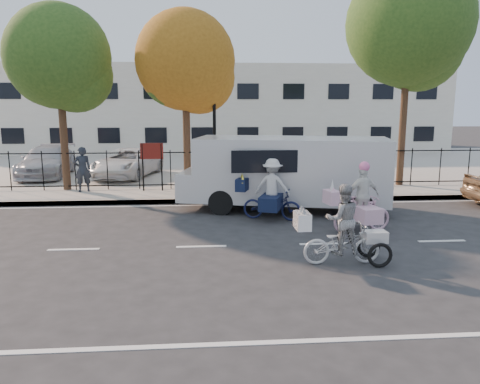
{
  "coord_description": "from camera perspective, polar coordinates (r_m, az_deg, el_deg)",
  "views": [
    {
      "loc": [
        0.1,
        -10.84,
        3.37
      ],
      "look_at": [
        1.03,
        1.2,
        1.1
      ],
      "focal_mm": 35.0,
      "sensor_mm": 36.0,
      "label": 1
    }
  ],
  "objects": [
    {
      "name": "ground",
      "position": [
        11.35,
        -4.74,
        -6.66
      ],
      "size": [
        120.0,
        120.0,
        0.0
      ],
      "primitive_type": "plane",
      "color": "#333334"
    },
    {
      "name": "road_markings",
      "position": [
        11.35,
        -4.74,
        -6.64
      ],
      "size": [
        60.0,
        9.52,
        0.01
      ],
      "primitive_type": null,
      "color": "silver",
      "rests_on": "ground"
    },
    {
      "name": "curb",
      "position": [
        16.22,
        -4.67,
        -1.11
      ],
      "size": [
        60.0,
        0.1,
        0.15
      ],
      "primitive_type": "cube",
      "color": "#A8A399",
      "rests_on": "ground"
    },
    {
      "name": "sidewalk",
      "position": [
        17.25,
        -4.66,
        -0.4
      ],
      "size": [
        60.0,
        2.2,
        0.15
      ],
      "primitive_type": "cube",
      "color": "#A8A399",
      "rests_on": "ground"
    },
    {
      "name": "parking_lot",
      "position": [
        26.05,
        -4.6,
        3.33
      ],
      "size": [
        60.0,
        15.6,
        0.15
      ],
      "primitive_type": "cube",
      "color": "#A8A399",
      "rests_on": "ground"
    },
    {
      "name": "iron_fence",
      "position": [
        18.21,
        -4.69,
        2.81
      ],
      "size": [
        58.0,
        0.06,
        1.5
      ],
      "primitive_type": null,
      "color": "black",
      "rests_on": "sidewalk"
    },
    {
      "name": "building",
      "position": [
        35.84,
        -4.64,
        10.01
      ],
      "size": [
        34.0,
        10.0,
        6.0
      ],
      "primitive_type": "cube",
      "color": "silver",
      "rests_on": "ground"
    },
    {
      "name": "lamppost",
      "position": [
        17.64,
        -3.16,
        9.79
      ],
      "size": [
        0.36,
        0.36,
        4.33
      ],
      "color": "black",
      "rests_on": "sidewalk"
    },
    {
      "name": "street_sign",
      "position": [
        17.85,
        -10.68,
        4.18
      ],
      "size": [
        0.85,
        0.06,
        1.8
      ],
      "color": "black",
      "rests_on": "sidewalk"
    },
    {
      "name": "zebra_trike",
      "position": [
        10.21,
        12.37,
        -4.94
      ],
      "size": [
        2.01,
        0.76,
        1.73
      ],
      "rotation": [
        0.0,
        0.0,
        1.58
      ],
      "color": "silver",
      "rests_on": "ground"
    },
    {
      "name": "unicorn_bike",
      "position": [
        12.83,
        14.57,
        -1.7
      ],
      "size": [
        1.92,
        1.36,
        1.9
      ],
      "rotation": [
        0.0,
        0.0,
        1.74
      ],
      "color": "#D9A5BC",
      "rests_on": "ground"
    },
    {
      "name": "bull_bike",
      "position": [
        13.79,
        3.83,
        -0.43
      ],
      "size": [
        2.02,
        1.43,
        1.82
      ],
      "rotation": [
        0.0,
        0.0,
        1.22
      ],
      "color": "#111538",
      "rests_on": "ground"
    },
    {
      "name": "white_van",
      "position": [
        15.02,
        5.82,
        2.62
      ],
      "size": [
        6.95,
        3.49,
        2.33
      ],
      "rotation": [
        0.0,
        0.0,
        -0.22
      ],
      "color": "silver",
      "rests_on": "ground"
    },
    {
      "name": "pedestrian",
      "position": [
        18.36,
        -18.64,
        2.63
      ],
      "size": [
        0.72,
        0.6,
        1.68
      ],
      "primitive_type": "imported",
      "rotation": [
        0.0,
        0.0,
        3.51
      ],
      "color": "black",
      "rests_on": "sidewalk"
    },
    {
      "name": "lot_car_a",
      "position": [
        22.98,
        -22.45,
        3.47
      ],
      "size": [
        2.15,
        4.75,
        1.35
      ],
      "primitive_type": "imported",
      "rotation": [
        0.0,
        0.0,
        0.06
      ],
      "color": "#B0B1B8",
      "rests_on": "parking_lot"
    },
    {
      "name": "lot_car_b",
      "position": [
        21.73,
        -13.53,
        3.5
      ],
      "size": [
        3.08,
        4.89,
        1.26
      ],
      "primitive_type": "imported",
      "rotation": [
        0.0,
        0.0,
        -0.23
      ],
      "color": "white",
      "rests_on": "parking_lot"
    },
    {
      "name": "lot_car_c",
      "position": [
        21.78,
        -2.19,
        4.02
      ],
      "size": [
        2.94,
        4.59,
        1.43
      ],
      "primitive_type": "imported",
      "rotation": [
        0.0,
        0.0,
        0.36
      ],
      "color": "#4B4D53",
      "rests_on": "parking_lot"
    },
    {
      "name": "lot_car_d",
      "position": [
        22.5,
        10.38,
        3.8
      ],
      "size": [
        1.77,
        3.69,
        1.22
      ],
      "primitive_type": "imported",
      "rotation": [
        0.0,
        0.0,
        -0.09
      ],
      "color": "#9C9EA3",
      "rests_on": "parking_lot"
    },
    {
      "name": "tree_west",
      "position": [
        18.96,
        -20.76,
        14.59
      ],
      "size": [
        3.82,
        3.82,
        7.0
      ],
      "color": "#442D1D",
      "rests_on": "ground"
    },
    {
      "name": "tree_mid",
      "position": [
        18.26,
        -6.23,
        15.08
      ],
      "size": [
        3.74,
        3.74,
        6.86
      ],
      "color": "#442D1D",
      "rests_on": "ground"
    },
    {
      "name": "tree_east",
      "position": [
        20.19,
        20.21,
        18.03
      ],
      "size": [
        4.81,
        4.81,
        8.83
      ],
      "color": "#442D1D",
      "rests_on": "ground"
    }
  ]
}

